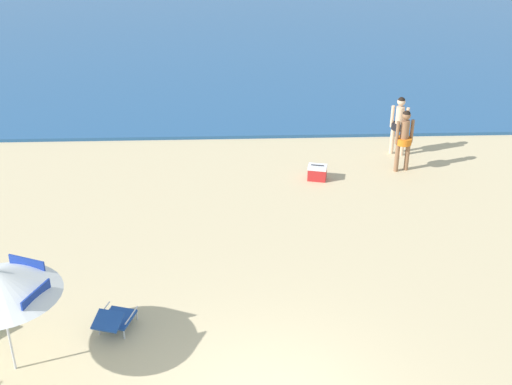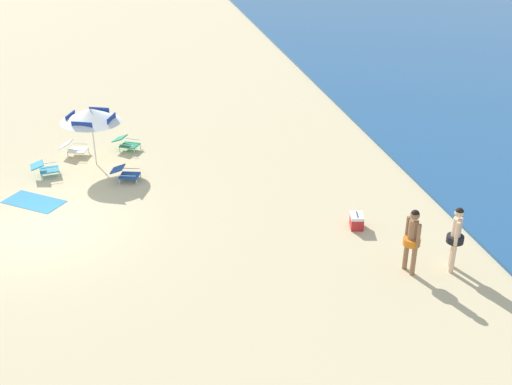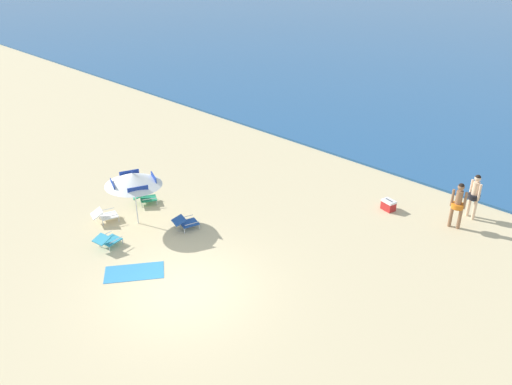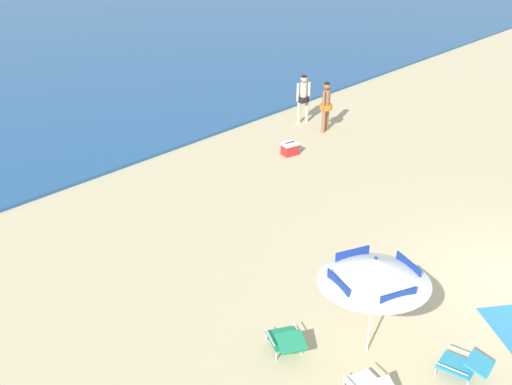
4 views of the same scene
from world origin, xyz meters
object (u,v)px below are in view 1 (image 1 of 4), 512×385
Objects in this scene: cooler_box at (317,172)px; lounge_chair_spare_folded at (114,319)px; person_standing_near_shore at (404,136)px; person_standing_beside at (399,122)px.

lounge_chair_spare_folded is at bearing -125.71° from cooler_box.
person_standing_near_shore is at bearing 44.37° from lounge_chair_spare_folded.
person_standing_beside is at bearing 48.22° from lounge_chair_spare_folded.
lounge_chair_spare_folded is 9.53m from person_standing_near_shore.
person_standing_near_shore is 1.10m from person_standing_beside.
lounge_chair_spare_folded reaches higher than cooler_box.
person_standing_near_shore reaches higher than lounge_chair_spare_folded.
lounge_chair_spare_folded is 10.39m from person_standing_beside.
person_standing_beside is 3.07× the size of cooler_box.
person_standing_beside is 3.04m from cooler_box.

